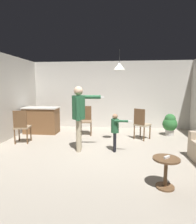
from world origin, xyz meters
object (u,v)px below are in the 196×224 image
object	(u,v)px
person_adult	(79,111)
person_child	(115,128)
dining_chair_by_counter	(86,119)
dining_chair_centre_back	(22,125)
dining_chair_near_wall	(141,123)
potted_plant_corner	(170,124)
spare_remote_on_table	(167,157)
side_table_by_couch	(166,169)
kitchen_counter	(41,120)

from	to	relation	value
person_adult	person_child	bearing A→B (deg)	87.78
dining_chair_by_counter	dining_chair_centre_back	size ratio (longest dim) A/B	1.00
person_child	dining_chair_near_wall	bearing A→B (deg)	150.52
person_child	dining_chair_near_wall	world-z (taller)	dining_chair_near_wall
potted_plant_corner	spare_remote_on_table	distance (m)	3.73
dining_chair_by_counter	person_child	bearing A→B (deg)	114.71
side_table_by_couch	person_adult	world-z (taller)	person_adult
kitchen_counter	side_table_by_couch	world-z (taller)	kitchen_counter
potted_plant_corner	dining_chair_near_wall	bearing A→B (deg)	-149.35
dining_chair_by_counter	spare_remote_on_table	world-z (taller)	dining_chair_by_counter
kitchen_counter	person_adult	size ratio (longest dim) A/B	0.74
dining_chair_centre_back	person_adult	bearing A→B (deg)	-23.57
side_table_by_couch	dining_chair_near_wall	world-z (taller)	dining_chair_near_wall
side_table_by_couch	potted_plant_corner	distance (m)	3.72
side_table_by_couch	potted_plant_corner	xyz separation A→B (m)	(0.99, 3.59, 0.09)
spare_remote_on_table	person_child	bearing A→B (deg)	116.70
side_table_by_couch	dining_chair_near_wall	bearing A→B (deg)	91.29
dining_chair_near_wall	spare_remote_on_table	xyz separation A→B (m)	(0.07, -2.97, -0.01)
kitchen_counter	person_adult	xyz separation A→B (m)	(1.78, -1.78, 0.57)
side_table_by_couch	person_adult	xyz separation A→B (m)	(-1.81, 1.68, 0.72)
side_table_by_couch	dining_chair_centre_back	size ratio (longest dim) A/B	0.52
side_table_by_couch	potted_plant_corner	size ratio (longest dim) A/B	0.68
kitchen_counter	dining_chair_by_counter	distance (m)	1.66
person_adult	dining_chair_by_counter	bearing A→B (deg)	179.17
dining_chair_by_counter	potted_plant_corner	world-z (taller)	dining_chair_by_counter
person_adult	dining_chair_centre_back	distance (m)	1.98
dining_chair_by_counter	potted_plant_corner	bearing A→B (deg)	175.79
kitchen_counter	side_table_by_couch	xyz separation A→B (m)	(3.59, -3.46, -0.15)
potted_plant_corner	spare_remote_on_table	world-z (taller)	potted_plant_corner
kitchen_counter	potted_plant_corner	world-z (taller)	kitchen_counter
dining_chair_by_counter	kitchen_counter	bearing A→B (deg)	-8.25
spare_remote_on_table	dining_chair_by_counter	bearing A→B (deg)	119.37
person_adult	potted_plant_corner	world-z (taller)	person_adult
dining_chair_centre_back	spare_remote_on_table	distance (m)	4.26
person_adult	dining_chair_near_wall	world-z (taller)	person_adult
dining_chair_near_wall	potted_plant_corner	bearing A→B (deg)	69.40
person_child	dining_chair_centre_back	xyz separation A→B (m)	(-2.79, 0.44, -0.08)
dining_chair_near_wall	potted_plant_corner	size ratio (longest dim) A/B	1.32
potted_plant_corner	spare_remote_on_table	xyz separation A→B (m)	(-0.98, -3.60, 0.12)
dining_chair_by_counter	dining_chair_centre_back	xyz separation A→B (m)	(-1.72, -1.27, 0.00)
person_child	spare_remote_on_table	world-z (taller)	person_child
person_adult	dining_chair_near_wall	xyz separation A→B (m)	(1.74, 1.28, -0.51)
side_table_by_couch	spare_remote_on_table	bearing A→B (deg)	-61.67
dining_chair_near_wall	dining_chair_centre_back	bearing A→B (deg)	-128.69
kitchen_counter	dining_chair_centre_back	xyz separation A→B (m)	(-0.07, -1.30, 0.07)
dining_chair_centre_back	spare_remote_on_table	size ratio (longest dim) A/B	7.69
dining_chair_near_wall	person_child	bearing A→B (deg)	-84.27
person_adult	dining_chair_near_wall	bearing A→B (deg)	121.38
kitchen_counter	dining_chair_by_counter	xyz separation A→B (m)	(1.66, -0.03, 0.07)
side_table_by_couch	person_adult	size ratio (longest dim) A/B	0.31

